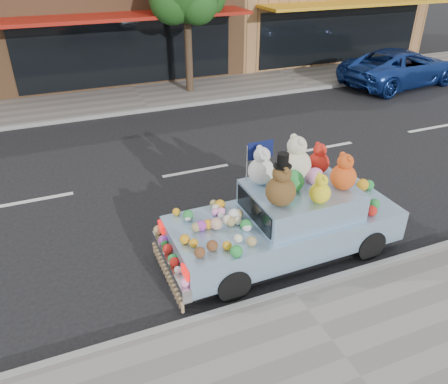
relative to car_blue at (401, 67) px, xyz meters
name	(u,v)px	position (x,y,z in m)	size (l,w,h in m)	color
ground	(196,171)	(-10.43, -4.32, -0.74)	(120.00, 120.00, 0.00)	black
near_sidewalk	(345,360)	(-10.43, -10.82, -0.68)	(60.00, 3.00, 0.12)	gray
far_sidewalk	(140,98)	(-10.43, 2.18, -0.68)	(60.00, 3.00, 0.12)	gray
near_kerb	(292,292)	(-10.43, -9.32, -0.67)	(60.00, 0.12, 0.13)	gray
far_kerb	(150,110)	(-10.43, 0.68, -0.67)	(60.00, 0.12, 0.13)	gray
car_blue	(401,67)	(0.00, 0.00, 0.00)	(2.44, 5.30, 1.47)	#1B3D97
art_car	(286,216)	(-9.96, -8.19, 0.07)	(4.51, 1.82, 2.30)	black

